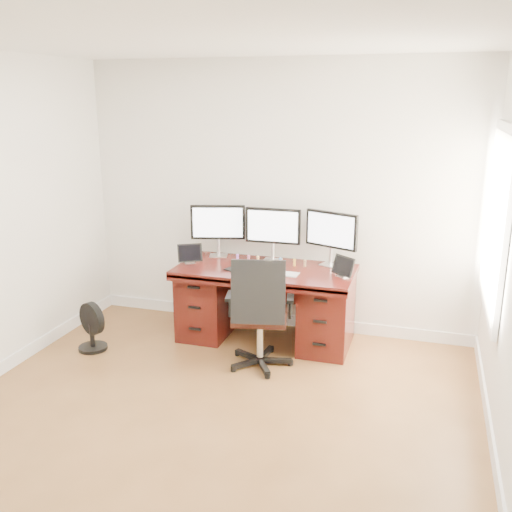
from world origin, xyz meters
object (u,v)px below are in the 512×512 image
(office_chair, at_px, (260,331))
(keyboard, at_px, (265,272))
(desk, at_px, (266,301))
(floor_fan, at_px, (91,327))
(monitor_center, at_px, (273,228))

(office_chair, bearing_deg, keyboard, 87.97)
(desk, height_order, keyboard, keyboard)
(desk, height_order, floor_fan, desk)
(desk, relative_size, floor_fan, 3.65)
(desk, distance_m, monitor_center, 0.72)
(floor_fan, relative_size, keyboard, 1.73)
(office_chair, bearing_deg, desk, 88.49)
(desk, bearing_deg, floor_fan, -154.74)
(desk, xyz_separation_m, floor_fan, (-1.52, -0.71, -0.18))
(office_chair, bearing_deg, floor_fan, 171.62)
(desk, xyz_separation_m, office_chair, (0.12, -0.60, -0.06))
(keyboard, bearing_deg, desk, 121.00)
(floor_fan, xyz_separation_m, monitor_center, (1.52, 0.95, 0.86))
(keyboard, bearing_deg, floor_fan, -142.51)
(floor_fan, xyz_separation_m, keyboard, (1.56, 0.52, 0.53))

